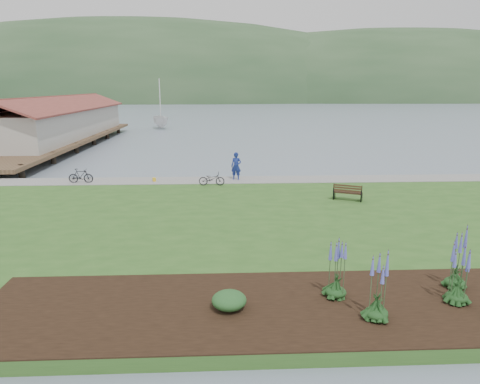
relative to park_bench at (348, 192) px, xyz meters
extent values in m
plane|color=slate|center=(-4.62, -1.49, -0.87)|extent=(600.00, 600.00, 0.00)
cube|color=#2C571E|center=(-4.62, -3.49, -0.67)|extent=(34.00, 20.00, 0.40)
cube|color=gray|center=(-4.62, 5.41, -0.45)|extent=(34.00, 2.20, 0.03)
cube|color=black|center=(-1.62, -11.29, -0.45)|extent=(24.00, 4.40, 0.04)
cube|color=#4C3826|center=(-24.62, 24.51, -0.02)|extent=(8.00, 36.00, 0.30)
cube|color=#B2ADA3|center=(-24.62, 26.51, 1.63)|extent=(6.40, 28.00, 3.00)
cube|color=#301E12|center=(0.04, 0.09, -0.04)|extent=(1.58, 1.09, 0.05)
cube|color=#301E12|center=(-0.07, -0.17, 0.24)|extent=(1.42, 0.75, 0.47)
cube|color=black|center=(-0.63, 0.39, -0.26)|extent=(0.26, 0.49, 0.41)
cube|color=black|center=(0.71, -0.21, -0.26)|extent=(0.26, 0.49, 0.41)
imported|color=navy|center=(-5.84, 5.50, 0.61)|extent=(0.90, 0.74, 2.15)
imported|color=black|center=(-7.43, 3.95, -0.05)|extent=(0.63, 1.62, 0.84)
imported|color=black|center=(-15.81, 5.01, 0.00)|extent=(0.48, 1.56, 0.93)
imported|color=silver|center=(-16.06, 45.04, -0.87)|extent=(11.40, 11.51, 24.06)
cube|color=yellow|center=(-11.19, 5.16, -0.33)|extent=(0.25, 0.29, 0.27)
ellipsoid|color=#143815|center=(-2.77, -12.11, -0.27)|extent=(0.62, 0.62, 0.31)
cone|color=#494FAB|center=(-2.77, -12.11, 0.77)|extent=(0.36, 0.36, 1.77)
ellipsoid|color=#143815|center=(0.29, -10.41, -0.27)|extent=(0.62, 0.62, 0.31)
cone|color=#494FAB|center=(0.29, -10.41, 0.83)|extent=(0.32, 0.32, 1.89)
ellipsoid|color=#143815|center=(-3.52, -10.86, -0.27)|extent=(0.62, 0.62, 0.31)
cone|color=#494FAB|center=(-3.52, -10.86, 0.79)|extent=(0.40, 0.40, 1.81)
ellipsoid|color=#143815|center=(-0.15, -11.32, -0.27)|extent=(0.62, 0.62, 0.31)
cone|color=#494FAB|center=(-0.15, -11.32, 0.70)|extent=(0.40, 0.40, 1.64)
ellipsoid|color=#1E4C21|center=(-6.65, -11.39, -0.18)|extent=(0.97, 0.97, 0.48)
camera|label=1|loc=(-6.83, -22.14, 5.58)|focal=32.00mm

